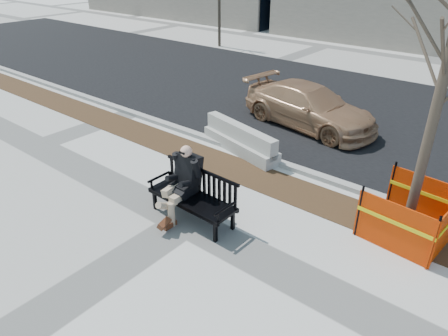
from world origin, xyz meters
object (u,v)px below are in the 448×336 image
at_px(seated_man, 185,212).
at_px(tree_fence, 404,234).
at_px(bench, 193,218).
at_px(jersey_barrier_left, 240,151).
at_px(sedan, 307,126).

distance_m(seated_man, tree_fence, 4.69).
bearing_deg(seated_man, bench, -11.25).
bearing_deg(tree_fence, jersey_barrier_left, 168.43).
distance_m(seated_man, jersey_barrier_left, 3.46).
relative_size(bench, seated_man, 1.30).
height_order(seated_man, jersey_barrier_left, seated_man).
relative_size(tree_fence, sedan, 1.24).
relative_size(seated_man, tree_fence, 0.28).
relative_size(seated_man, sedan, 0.35).
bearing_deg(bench, sedan, 97.71).
bearing_deg(jersey_barrier_left, sedan, 92.92).
distance_m(seated_man, sedan, 6.31).
height_order(seated_man, tree_fence, tree_fence).
distance_m(tree_fence, jersey_barrier_left, 5.17).
distance_m(bench, jersey_barrier_left, 3.61).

